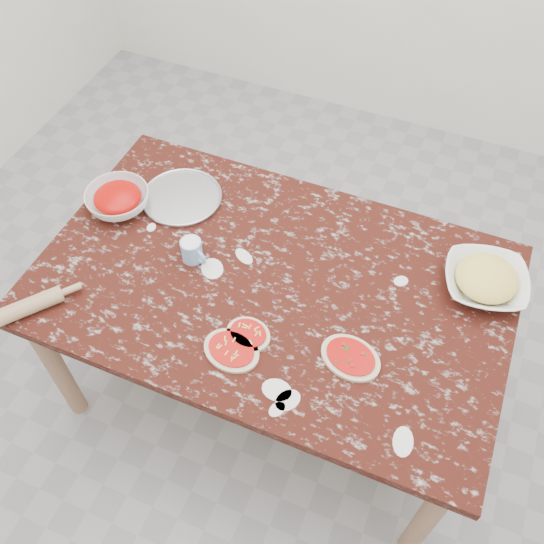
{
  "coord_description": "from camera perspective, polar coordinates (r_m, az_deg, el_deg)",
  "views": [
    {
      "loc": [
        0.47,
        -1.12,
        2.36
      ],
      "look_at": [
        0.0,
        0.0,
        0.8
      ],
      "focal_mm": 39.15,
      "sensor_mm": 36.0,
      "label": 1
    }
  ],
  "objects": [
    {
      "name": "ground",
      "position": [
        2.65,
        0.0,
        -10.62
      ],
      "size": [
        4.0,
        4.0,
        0.0
      ],
      "primitive_type": "plane",
      "color": "gray"
    },
    {
      "name": "flour_mug",
      "position": [
        2.06,
        -7.67,
        2.07
      ],
      "size": [
        0.11,
        0.07,
        0.09
      ],
      "color": "#84B4E5",
      "rests_on": "worktable"
    },
    {
      "name": "pizza_mid",
      "position": [
        1.89,
        -2.29,
        -6.0
      ],
      "size": [
        0.17,
        0.15,
        0.02
      ],
      "color": "beige",
      "rests_on": "worktable"
    },
    {
      "name": "worktable",
      "position": [
        2.08,
        0.0,
        -2.24
      ],
      "size": [
        1.6,
        1.0,
        0.75
      ],
      "color": "black",
      "rests_on": "ground"
    },
    {
      "name": "sauce_bowl",
      "position": [
        2.29,
        -14.58,
        6.71
      ],
      "size": [
        0.29,
        0.29,
        0.07
      ],
      "primitive_type": "imported",
      "rotation": [
        0.0,
        0.0,
        0.25
      ],
      "color": "white",
      "rests_on": "worktable"
    },
    {
      "name": "cheese_bowl",
      "position": [
        2.1,
        19.81,
        -0.89
      ],
      "size": [
        0.33,
        0.33,
        0.07
      ],
      "primitive_type": "imported",
      "rotation": [
        0.0,
        0.0,
        0.22
      ],
      "color": "white",
      "rests_on": "worktable"
    },
    {
      "name": "pizza_tray",
      "position": [
        2.29,
        -8.65,
        7.07
      ],
      "size": [
        0.37,
        0.37,
        0.01
      ],
      "primitive_type": "cylinder",
      "rotation": [
        0.0,
        0.0,
        0.26
      ],
      "color": "#B2B2B7",
      "rests_on": "worktable"
    },
    {
      "name": "pizza_right",
      "position": [
        1.86,
        7.56,
        -8.16
      ],
      "size": [
        0.23,
        0.19,
        0.02
      ],
      "color": "beige",
      "rests_on": "worktable"
    },
    {
      "name": "pizza_left",
      "position": [
        1.86,
        -3.92,
        -7.52
      ],
      "size": [
        0.21,
        0.17,
        0.02
      ],
      "color": "beige",
      "rests_on": "worktable"
    },
    {
      "name": "rolling_pin",
      "position": [
        2.08,
        -23.07,
        -3.36
      ],
      "size": [
        0.22,
        0.25,
        0.06
      ],
      "primitive_type": "cylinder",
      "rotation": [
        0.0,
        1.57,
        0.9
      ],
      "color": "tan",
      "rests_on": "worktable"
    }
  ]
}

